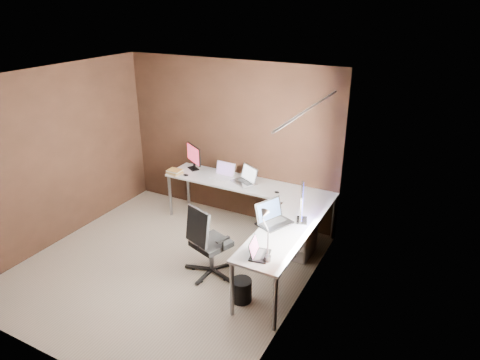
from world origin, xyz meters
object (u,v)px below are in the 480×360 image
(monitor_left, at_px, (194,156))
(laptop_black_small, at_px, (258,252))
(office_chair, at_px, (209,254))
(laptop_silver, at_px, (246,179))
(desk_lamp, at_px, (265,228))
(book_stack, at_px, (175,172))
(wastebasket, at_px, (242,290))
(laptop_black_big, at_px, (272,218))
(drawer_pedestal, at_px, (298,233))
(laptop_white, at_px, (224,174))
(monitor_right, at_px, (302,203))

(monitor_left, distance_m, laptop_black_small, 2.72)
(office_chair, bearing_deg, laptop_black_small, -3.67)
(laptop_silver, distance_m, laptop_black_small, 2.00)
(laptop_black_small, height_order, desk_lamp, desk_lamp)
(book_stack, height_order, wastebasket, book_stack)
(laptop_silver, distance_m, laptop_black_big, 1.29)
(laptop_silver, relative_size, desk_lamp, 0.83)
(office_chair, bearing_deg, monitor_left, 147.65)
(desk_lamp, distance_m, wastebasket, 0.99)
(laptop_black_big, bearing_deg, drawer_pedestal, 9.97)
(laptop_white, relative_size, book_stack, 1.35)
(drawer_pedestal, relative_size, monitor_right, 1.17)
(monitor_left, relative_size, laptop_black_big, 0.80)
(monitor_left, bearing_deg, laptop_black_small, -9.68)
(monitor_right, bearing_deg, drawer_pedestal, 3.75)
(drawer_pedestal, bearing_deg, desk_lamp, -86.17)
(laptop_white, bearing_deg, book_stack, -158.37)
(book_stack, bearing_deg, laptop_black_small, -34.49)
(desk_lamp, xyz_separation_m, wastebasket, (-0.30, 0.04, -0.94))
(book_stack, xyz_separation_m, wastebasket, (1.95, -1.44, -0.62))
(laptop_white, bearing_deg, drawer_pedestal, -11.93)
(laptop_black_small, bearing_deg, laptop_white, 28.14)
(monitor_left, xyz_separation_m, laptop_white, (0.60, -0.08, -0.18))
(monitor_left, bearing_deg, office_chair, -19.05)
(drawer_pedestal, distance_m, book_stack, 2.21)
(monitor_left, bearing_deg, book_stack, -83.82)
(desk_lamp, bearing_deg, monitor_left, 142.19)
(monitor_left, relative_size, laptop_black_small, 1.30)
(office_chair, bearing_deg, drawer_pedestal, 68.96)
(laptop_silver, xyz_separation_m, laptop_black_small, (1.02, -1.72, -0.01))
(laptop_white, relative_size, laptop_black_small, 1.12)
(drawer_pedestal, distance_m, laptop_black_big, 0.78)
(office_chair, bearing_deg, desk_lamp, -0.85)
(book_stack, bearing_deg, monitor_left, 63.85)
(book_stack, relative_size, office_chair, 0.26)
(monitor_right, height_order, laptop_black_big, monitor_right)
(laptop_black_small, distance_m, wastebasket, 0.68)
(drawer_pedestal, distance_m, laptop_black_small, 1.43)
(laptop_black_big, distance_m, laptop_black_small, 0.77)
(drawer_pedestal, distance_m, laptop_silver, 1.17)
(laptop_white, height_order, desk_lamp, desk_lamp)
(book_stack, distance_m, office_chair, 1.81)
(monitor_left, distance_m, book_stack, 0.41)
(laptop_black_small, height_order, book_stack, laptop_black_small)
(drawer_pedestal, xyz_separation_m, wastebasket, (-0.21, -1.29, -0.16))
(drawer_pedestal, xyz_separation_m, laptop_black_big, (-0.14, -0.59, 0.49))
(laptop_white, distance_m, laptop_silver, 0.40)
(monitor_left, distance_m, desk_lamp, 2.76)
(laptop_black_small, bearing_deg, monitor_right, -19.43)
(monitor_right, distance_m, book_stack, 2.39)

